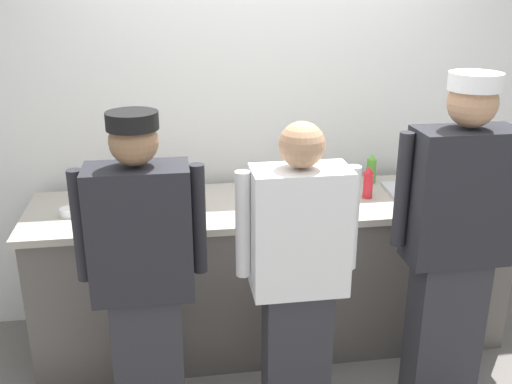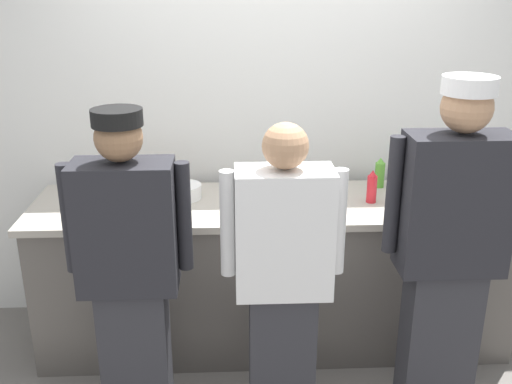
{
  "view_description": "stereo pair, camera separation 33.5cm",
  "coord_description": "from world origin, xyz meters",
  "px_view_note": "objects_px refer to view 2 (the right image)",
  "views": [
    {
      "loc": [
        -0.59,
        -2.78,
        2.17
      ],
      "look_at": [
        -0.11,
        0.34,
        1.01
      ],
      "focal_mm": 41.2,
      "sensor_mm": 36.0,
      "label": 1
    },
    {
      "loc": [
        -0.25,
        -2.81,
        2.17
      ],
      "look_at": [
        -0.11,
        0.34,
        1.01
      ],
      "focal_mm": 41.2,
      "sensor_mm": 36.0,
      "label": 2
    }
  ],
  "objects_px": {
    "chef_far_right": "(449,249)",
    "mixing_bowl_steel": "(304,198)",
    "squeeze_bottle_secondary": "(148,176)",
    "deli_cup": "(281,187)",
    "sheet_tray": "(439,198)",
    "ramekin_red_sauce": "(73,204)",
    "chef_near_left": "(129,269)",
    "plate_stack_front": "(184,191)",
    "squeeze_bottle_primary": "(380,173)",
    "ramekin_yellow_sauce": "(152,210)",
    "squeeze_bottle_spare": "(372,187)",
    "chef_center": "(283,277)"
  },
  "relations": [
    {
      "from": "mixing_bowl_steel",
      "to": "squeeze_bottle_primary",
      "type": "relative_size",
      "value": 1.67
    },
    {
      "from": "mixing_bowl_steel",
      "to": "ramekin_red_sauce",
      "type": "xyz_separation_m",
      "value": [
        -1.32,
        0.03,
        -0.03
      ]
    },
    {
      "from": "squeeze_bottle_primary",
      "to": "chef_near_left",
      "type": "bearing_deg",
      "value": -146.19
    },
    {
      "from": "chef_center",
      "to": "squeeze_bottle_secondary",
      "type": "height_order",
      "value": "chef_center"
    },
    {
      "from": "chef_far_right",
      "to": "deli_cup",
      "type": "height_order",
      "value": "chef_far_right"
    },
    {
      "from": "chef_near_left",
      "to": "sheet_tray",
      "type": "bearing_deg",
      "value": 22.35
    },
    {
      "from": "chef_center",
      "to": "mixing_bowl_steel",
      "type": "height_order",
      "value": "chef_center"
    },
    {
      "from": "chef_near_left",
      "to": "plate_stack_front",
      "type": "distance_m",
      "value": 0.83
    },
    {
      "from": "ramekin_red_sauce",
      "to": "sheet_tray",
      "type": "bearing_deg",
      "value": 1.19
    },
    {
      "from": "chef_center",
      "to": "squeeze_bottle_primary",
      "type": "relative_size",
      "value": 8.3
    },
    {
      "from": "squeeze_bottle_secondary",
      "to": "ramekin_red_sauce",
      "type": "relative_size",
      "value": 2.18
    },
    {
      "from": "ramekin_red_sauce",
      "to": "deli_cup",
      "type": "xyz_separation_m",
      "value": [
        1.21,
        0.2,
        0.02
      ]
    },
    {
      "from": "squeeze_bottle_primary",
      "to": "squeeze_bottle_spare",
      "type": "distance_m",
      "value": 0.28
    },
    {
      "from": "chef_far_right",
      "to": "squeeze_bottle_primary",
      "type": "height_order",
      "value": "chef_far_right"
    },
    {
      "from": "mixing_bowl_steel",
      "to": "squeeze_bottle_primary",
      "type": "xyz_separation_m",
      "value": [
        0.51,
        0.31,
        0.04
      ]
    },
    {
      "from": "chef_far_right",
      "to": "squeeze_bottle_secondary",
      "type": "height_order",
      "value": "chef_far_right"
    },
    {
      "from": "sheet_tray",
      "to": "ramekin_yellow_sauce",
      "type": "relative_size",
      "value": 5.46
    },
    {
      "from": "chef_near_left",
      "to": "squeeze_bottle_spare",
      "type": "relative_size",
      "value": 8.43
    },
    {
      "from": "plate_stack_front",
      "to": "mixing_bowl_steel",
      "type": "xyz_separation_m",
      "value": [
        0.7,
        -0.17,
        0.01
      ]
    },
    {
      "from": "chef_center",
      "to": "squeeze_bottle_secondary",
      "type": "xyz_separation_m",
      "value": [
        -0.74,
        0.95,
        0.2
      ]
    },
    {
      "from": "squeeze_bottle_primary",
      "to": "chef_far_right",
      "type": "bearing_deg",
      "value": -83.31
    },
    {
      "from": "squeeze_bottle_primary",
      "to": "deli_cup",
      "type": "distance_m",
      "value": 0.63
    },
    {
      "from": "squeeze_bottle_primary",
      "to": "ramekin_yellow_sauce",
      "type": "distance_m",
      "value": 1.43
    },
    {
      "from": "chef_near_left",
      "to": "sheet_tray",
      "type": "xyz_separation_m",
      "value": [
        1.71,
        0.7,
        0.07
      ]
    },
    {
      "from": "squeeze_bottle_secondary",
      "to": "deli_cup",
      "type": "bearing_deg",
      "value": -4.31
    },
    {
      "from": "squeeze_bottle_spare",
      "to": "ramekin_yellow_sauce",
      "type": "distance_m",
      "value": 1.27
    },
    {
      "from": "squeeze_bottle_secondary",
      "to": "deli_cup",
      "type": "distance_m",
      "value": 0.81
    },
    {
      "from": "sheet_tray",
      "to": "squeeze_bottle_secondary",
      "type": "relative_size",
      "value": 2.51
    },
    {
      "from": "chef_center",
      "to": "deli_cup",
      "type": "height_order",
      "value": "chef_center"
    },
    {
      "from": "chef_far_right",
      "to": "squeeze_bottle_primary",
      "type": "bearing_deg",
      "value": 96.69
    },
    {
      "from": "plate_stack_front",
      "to": "ramekin_yellow_sauce",
      "type": "height_order",
      "value": "plate_stack_front"
    },
    {
      "from": "squeeze_bottle_primary",
      "to": "chef_center",
      "type": "bearing_deg",
      "value": -125.16
    },
    {
      "from": "mixing_bowl_steel",
      "to": "ramekin_red_sauce",
      "type": "bearing_deg",
      "value": 178.78
    },
    {
      "from": "deli_cup",
      "to": "ramekin_yellow_sauce",
      "type": "bearing_deg",
      "value": -157.87
    },
    {
      "from": "deli_cup",
      "to": "chef_center",
      "type": "bearing_deg",
      "value": -94.24
    },
    {
      "from": "mixing_bowl_steel",
      "to": "ramekin_yellow_sauce",
      "type": "distance_m",
      "value": 0.86
    },
    {
      "from": "squeeze_bottle_spare",
      "to": "ramekin_yellow_sauce",
      "type": "bearing_deg",
      "value": -173.93
    },
    {
      "from": "chef_near_left",
      "to": "squeeze_bottle_primary",
      "type": "relative_size",
      "value": 8.61
    },
    {
      "from": "squeeze_bottle_secondary",
      "to": "ramekin_yellow_sauce",
      "type": "height_order",
      "value": "squeeze_bottle_secondary"
    },
    {
      "from": "chef_far_right",
      "to": "mixing_bowl_steel",
      "type": "bearing_deg",
      "value": 134.86
    },
    {
      "from": "chef_near_left",
      "to": "chef_center",
      "type": "bearing_deg",
      "value": -2.54
    },
    {
      "from": "chef_far_right",
      "to": "sheet_tray",
      "type": "distance_m",
      "value": 0.72
    },
    {
      "from": "squeeze_bottle_secondary",
      "to": "squeeze_bottle_primary",
      "type": "bearing_deg",
      "value": 1.2
    },
    {
      "from": "plate_stack_front",
      "to": "squeeze_bottle_primary",
      "type": "height_order",
      "value": "squeeze_bottle_primary"
    },
    {
      "from": "mixing_bowl_steel",
      "to": "plate_stack_front",
      "type": "bearing_deg",
      "value": 166.3
    },
    {
      "from": "mixing_bowl_steel",
      "to": "ramekin_yellow_sauce",
      "type": "height_order",
      "value": "mixing_bowl_steel"
    },
    {
      "from": "plate_stack_front",
      "to": "squeeze_bottle_spare",
      "type": "xyz_separation_m",
      "value": [
        1.1,
        -0.12,
        0.05
      ]
    },
    {
      "from": "ramekin_yellow_sauce",
      "to": "ramekin_red_sauce",
      "type": "distance_m",
      "value": 0.47
    },
    {
      "from": "mixing_bowl_steel",
      "to": "deli_cup",
      "type": "relative_size",
      "value": 3.53
    },
    {
      "from": "chef_far_right",
      "to": "plate_stack_front",
      "type": "height_order",
      "value": "chef_far_right"
    }
  ]
}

